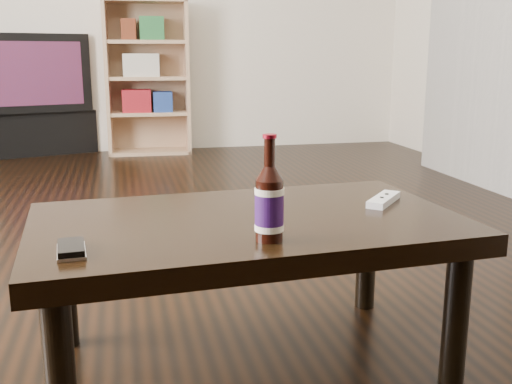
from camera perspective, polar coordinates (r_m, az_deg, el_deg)
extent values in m
cube|color=black|center=(2.33, -13.06, -7.76)|extent=(5.00, 6.00, 0.01)
cube|color=black|center=(5.31, -20.11, 5.43)|extent=(0.97, 0.68, 0.35)
cube|color=black|center=(5.27, -20.53, 10.60)|extent=(0.93, 0.73, 0.61)
cube|color=#9A1E0C|center=(5.02, -20.01, 10.55)|extent=(0.64, 0.20, 0.49)
cube|color=#A0845C|center=(5.01, -13.96, 10.46)|extent=(0.04, 0.30, 1.23)
cube|color=#A0845C|center=(5.01, -6.59, 10.75)|extent=(0.04, 0.30, 1.23)
cube|color=#A0845C|center=(5.01, -10.57, 17.49)|extent=(0.67, 0.33, 0.03)
cube|color=#A0845C|center=(5.06, -10.00, 3.83)|extent=(0.67, 0.33, 0.03)
cube|color=#A0845C|center=(5.14, -10.28, 10.69)|extent=(0.66, 0.06, 1.23)
cube|color=#A0845C|center=(5.02, -10.14, 7.40)|extent=(0.62, 0.30, 0.03)
cube|color=#A0845C|center=(5.00, -10.28, 10.63)|extent=(0.62, 0.30, 0.03)
cube|color=#A0845C|center=(5.00, -10.41, 13.87)|extent=(0.62, 0.30, 0.03)
cube|color=maroon|center=(4.99, -11.29, 8.52)|extent=(0.24, 0.20, 0.18)
cube|color=navy|center=(4.99, -8.87, 8.51)|extent=(0.16, 0.20, 0.16)
cube|color=beige|center=(4.98, -10.88, 11.79)|extent=(0.29, 0.20, 0.18)
cube|color=#236432|center=(4.98, -9.90, 15.09)|extent=(0.20, 0.20, 0.18)
cube|color=maroon|center=(4.98, -12.03, 14.90)|extent=(0.12, 0.19, 0.16)
cube|color=black|center=(1.53, -0.81, -3.40)|extent=(1.11, 0.69, 0.05)
cylinder|color=black|center=(1.33, -18.15, -16.07)|extent=(0.07, 0.07, 0.35)
cylinder|color=black|center=(1.58, 18.50, -11.24)|extent=(0.07, 0.07, 0.35)
cylinder|color=black|center=(1.77, -17.82, -8.58)|extent=(0.07, 0.07, 0.35)
cylinder|color=black|center=(1.97, 10.47, -5.96)|extent=(0.07, 0.07, 0.35)
cylinder|color=black|center=(1.32, 1.27, -1.77)|extent=(0.06, 0.06, 0.14)
cylinder|color=#2D0E49|center=(1.32, 1.27, -1.65)|extent=(0.06, 0.06, 0.09)
cylinder|color=#F7EACC|center=(1.31, 1.28, 0.10)|extent=(0.07, 0.07, 0.01)
cylinder|color=#F7EACC|center=(1.33, 1.26, -3.37)|extent=(0.07, 0.07, 0.01)
cone|color=black|center=(1.30, 1.29, 1.82)|extent=(0.06, 0.06, 0.03)
cylinder|color=black|center=(1.29, 1.30, 3.81)|extent=(0.02, 0.02, 0.06)
cylinder|color=maroon|center=(1.29, 1.31, 5.33)|extent=(0.03, 0.03, 0.01)
cube|color=silver|center=(1.31, -17.17, -5.45)|extent=(0.07, 0.11, 0.01)
cube|color=black|center=(1.31, -17.20, -5.12)|extent=(0.06, 0.11, 0.02)
cylinder|color=silver|center=(1.28, -17.20, -5.28)|extent=(0.02, 0.02, 0.00)
cube|color=silver|center=(1.70, 12.06, -0.71)|extent=(0.15, 0.16, 0.02)
cylinder|color=black|center=(1.72, 12.35, -0.19)|extent=(0.02, 0.02, 0.00)
cylinder|color=black|center=(1.68, 11.89, -0.51)|extent=(0.02, 0.02, 0.00)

